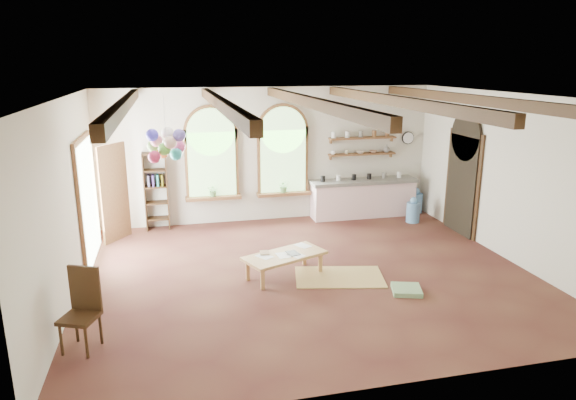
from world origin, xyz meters
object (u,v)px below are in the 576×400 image
object	(u,v)px
side_chair	(82,327)
balloon_cluster	(166,144)
kitchen_counter	(363,198)
coffee_table	(285,257)

from	to	relation	value
side_chair	balloon_cluster	xyz separation A→B (m)	(1.24, 2.58, 2.03)
side_chair	kitchen_counter	bearing A→B (deg)	39.95
coffee_table	balloon_cluster	size ratio (longest dim) A/B	1.42
kitchen_counter	side_chair	size ratio (longest dim) A/B	2.39
side_chair	balloon_cluster	bearing A→B (deg)	64.30
coffee_table	side_chair	world-z (taller)	side_chair
coffee_table	side_chair	xyz separation A→B (m)	(-3.19, -1.75, -0.05)
side_chair	coffee_table	bearing A→B (deg)	28.73
coffee_table	side_chair	size ratio (longest dim) A/B	1.44
kitchen_counter	coffee_table	world-z (taller)	kitchen_counter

